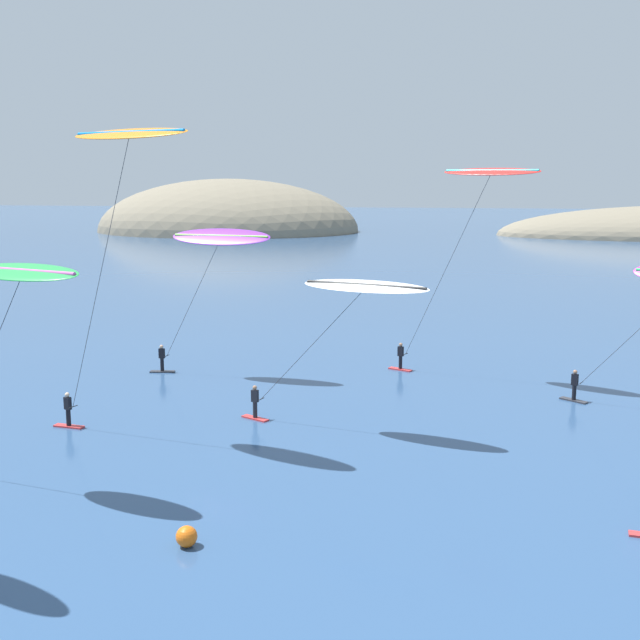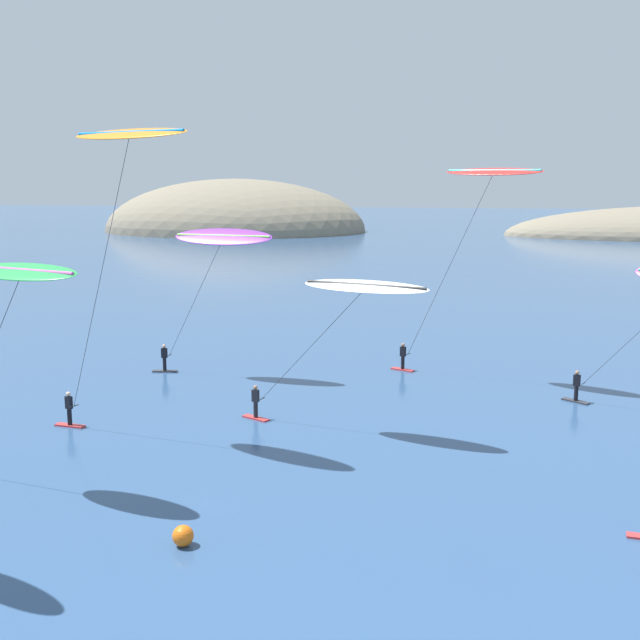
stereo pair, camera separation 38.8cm
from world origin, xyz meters
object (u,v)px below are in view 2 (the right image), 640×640
(kitesurfer_orange, at_px, (125,155))
(kitesurfer_white, at_px, (357,296))
(kitesurfer_green, at_px, (15,287))
(marker_buoy, at_px, (183,536))
(kitesurfer_purple, at_px, (219,245))
(kitesurfer_red, at_px, (485,189))

(kitesurfer_orange, bearing_deg, kitesurfer_white, 15.34)
(kitesurfer_green, height_order, marker_buoy, kitesurfer_green)
(kitesurfer_orange, xyz_separation_m, kitesurfer_white, (9.62, 2.64, -6.19))
(kitesurfer_green, xyz_separation_m, marker_buoy, (7.34, -3.47, -7.48))
(kitesurfer_green, xyz_separation_m, kitesurfer_white, (11.46, 8.76, -1.33))
(kitesurfer_purple, distance_m, marker_buoy, 23.61)
(kitesurfer_orange, distance_m, kitesurfer_purple, 13.12)
(kitesurfer_orange, relative_size, kitesurfer_red, 1.12)
(kitesurfer_red, relative_size, kitesurfer_white, 1.31)
(kitesurfer_white, distance_m, marker_buoy, 14.30)
(kitesurfer_orange, distance_m, kitesurfer_green, 8.03)
(kitesurfer_green, bearing_deg, marker_buoy, -25.31)
(kitesurfer_red, distance_m, kitesurfer_purple, 15.50)
(kitesurfer_green, xyz_separation_m, kitesurfer_purple, (2.25, 18.32, 0.04))
(kitesurfer_red, bearing_deg, kitesurfer_orange, -139.13)
(kitesurfer_orange, relative_size, kitesurfer_purple, 1.57)
(kitesurfer_red, xyz_separation_m, marker_buoy, (-10.02, -23.02, -10.78))
(kitesurfer_red, height_order, kitesurfer_white, kitesurfer_red)
(kitesurfer_white, distance_m, kitesurfer_purple, 13.34)
(kitesurfer_red, relative_size, kitesurfer_purple, 1.39)
(kitesurfer_green, bearing_deg, kitesurfer_white, 37.41)
(kitesurfer_green, relative_size, kitesurfer_purple, 0.98)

